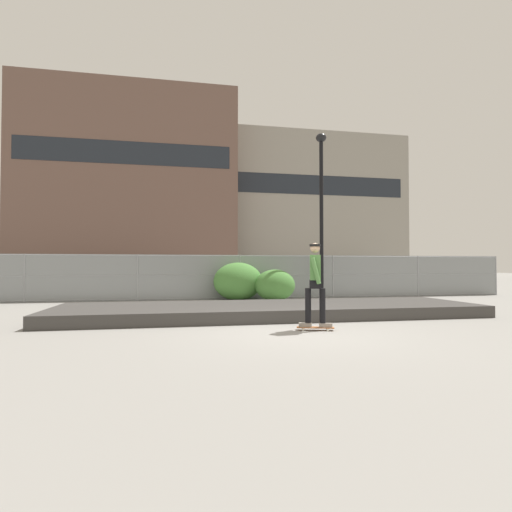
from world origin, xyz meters
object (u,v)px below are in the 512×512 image
object	(u,v)px
shrub_left	(238,281)
shrub_center	(275,285)
parked_car_far	(389,277)
street_lamp	(321,196)
skateboard	(315,328)
skater	(315,279)
parked_car_mid	(268,277)
parked_car_near	(147,278)

from	to	relation	value
shrub_left	shrub_center	distance (m)	1.52
parked_car_far	shrub_left	distance (m)	8.86
street_lamp	shrub_center	distance (m)	4.27
street_lamp	shrub_left	distance (m)	4.99
skateboard	skater	xyz separation A→B (m)	(-0.00, 0.00, 1.05)
parked_car_mid	shrub_left	xyz separation A→B (m)	(-1.87, -2.74, -0.07)
parked_car_near	parked_car_far	size ratio (longest dim) A/B	1.00
street_lamp	parked_car_mid	xyz separation A→B (m)	(-1.63, 2.92, -3.48)
parked_car_mid	parked_car_far	xyz separation A→B (m)	(6.48, 0.24, 0.00)
skater	shrub_left	size ratio (longest dim) A/B	0.92
skater	shrub_left	bearing A→B (deg)	93.83
skater	parked_car_near	distance (m)	11.64
street_lamp	shrub_center	bearing A→B (deg)	-168.52
skateboard	parked_car_far	world-z (taller)	parked_car_far
shrub_left	skater	bearing A→B (deg)	-86.17
skater	shrub_center	xyz separation A→B (m)	(0.87, 7.17, -0.49)
parked_car_near	skateboard	bearing A→B (deg)	-68.26
shrub_left	parked_car_near	bearing A→B (deg)	141.36
parked_car_near	shrub_center	xyz separation A→B (m)	(5.18, -3.64, -0.21)
street_lamp	shrub_center	xyz separation A→B (m)	(-2.11, -0.43, -3.69)
skateboard	parked_car_mid	size ratio (longest dim) A/B	0.18
parked_car_far	skateboard	bearing A→B (deg)	-126.01
parked_car_far	skater	bearing A→B (deg)	-126.01
skateboard	skater	world-z (taller)	skater
parked_car_far	shrub_center	distance (m)	7.84
street_lamp	shrub_left	xyz separation A→B (m)	(-3.50, 0.18, -3.55)
street_lamp	shrub_center	world-z (taller)	street_lamp
parked_car_mid	parked_car_far	size ratio (longest dim) A/B	1.01
skateboard	shrub_center	size ratio (longest dim) A/B	0.51
skateboard	parked_car_far	xyz separation A→B (m)	(7.83, 10.77, 0.78)
skateboard	shrub_center	xyz separation A→B (m)	(0.87, 7.17, 0.57)
skater	parked_car_mid	distance (m)	10.61
shrub_center	street_lamp	bearing A→B (deg)	11.48
street_lamp	parked_car_mid	bearing A→B (deg)	119.20
parked_car_far	shrub_center	size ratio (longest dim) A/B	2.75
street_lamp	parked_car_mid	distance (m)	4.83
parked_car_near	parked_car_far	xyz separation A→B (m)	(12.14, -0.05, 0.00)
shrub_left	shrub_center	size ratio (longest dim) A/B	1.22
shrub_center	skateboard	bearing A→B (deg)	-96.88
parked_car_near	parked_car_far	distance (m)	12.14
skater	parked_car_far	size ratio (longest dim) A/B	0.41
skater	parked_car_mid	world-z (taller)	skater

